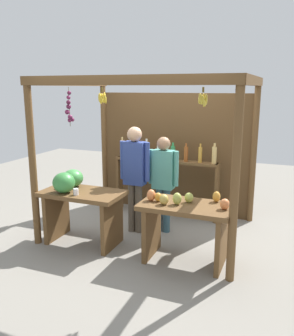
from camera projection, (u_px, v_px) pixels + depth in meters
name	position (u px, v px, depth m)	size (l,w,h in m)	color
ground_plane	(152.00, 231.00, 5.65)	(12.00, 12.00, 0.00)	gray
market_stall	(162.00, 140.00, 5.76)	(2.89, 2.18, 2.37)	brown
fruit_counter_left	(78.00, 198.00, 5.10)	(1.16, 0.69, 1.07)	brown
fruit_counter_right	(185.00, 219.00, 4.54)	(1.16, 0.64, 0.93)	brown
bottle_shelf_unit	(166.00, 170.00, 6.19)	(1.85, 0.22, 1.36)	brown
vendor_man	(135.00, 170.00, 5.41)	(0.48, 0.22, 1.65)	brown
vendor_woman	(163.00, 177.00, 5.44)	(0.48, 0.20, 1.50)	#335462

